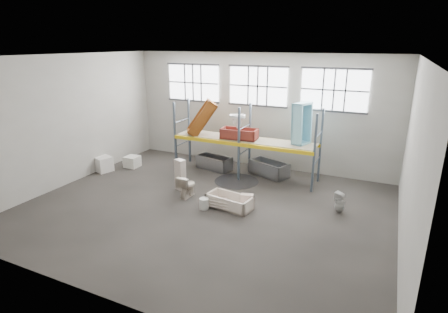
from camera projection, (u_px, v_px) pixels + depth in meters
The scene contains 34 objects.
floor at pixel (205, 209), 12.34m from camera, with size 12.00×10.00×0.10m, color #47423D.
ceiling at pixel (203, 55), 10.79m from camera, with size 12.00×10.00×0.10m, color silver.
wall_back at pixel (258, 111), 15.92m from camera, with size 12.00×0.10×5.00m, color #9D9A91.
wall_front at pixel (85, 194), 7.21m from camera, with size 12.00×0.10×5.00m, color #9D9A91.
wall_left at pixel (67, 120), 14.02m from camera, with size 0.10×10.00×5.00m, color #B1AEA5.
wall_right at pixel (414, 162), 9.12m from camera, with size 0.10×10.00×5.00m, color beige.
window_left at pixel (193, 83), 16.79m from camera, with size 2.60×0.04×1.60m, color white.
window_mid at pixel (258, 86), 15.49m from camera, with size 2.60×0.04×1.60m, color white.
window_right at pixel (334, 90), 14.20m from camera, with size 2.60×0.04×1.60m, color white.
rack_upright_la at pixel (175, 137), 15.59m from camera, with size 0.08×0.08×3.00m, color slate.
rack_upright_lb at pixel (189, 131), 16.62m from camera, with size 0.08×0.08×3.00m, color slate.
rack_upright_ma at pixel (239, 145), 14.37m from camera, with size 0.08×0.08×3.00m, color slate.
rack_upright_mb at pixel (250, 138), 15.41m from camera, with size 0.08×0.08×3.00m, color slate.
rack_upright_ra at pixel (314, 154), 13.16m from camera, with size 0.08×0.08×3.00m, color slate.
rack_upright_rb at pixel (321, 146), 14.19m from camera, with size 0.08×0.08×3.00m, color slate.
rack_beam_front at pixel (239, 145), 14.37m from camera, with size 6.00×0.10×0.14m, color yellow.
rack_beam_back at pixel (250, 138), 15.41m from camera, with size 6.00×0.10×0.14m, color yellow.
shelf_deck at pixel (245, 139), 14.86m from camera, with size 5.90×1.10×0.03m, color gray.
wet_patch at pixel (236, 181), 14.65m from camera, with size 1.80×1.80×0.00m, color black.
bathtub_beige at pixel (229, 202), 12.23m from camera, with size 1.54×0.73×0.45m, color beige, non-canonical shape.
cistern_spare at pixel (247, 200), 12.23m from camera, with size 0.43×0.20×0.41m, color #F4D5C7.
sink_in_tub at pixel (228, 201), 12.47m from camera, with size 0.40×0.40×0.14m, color beige.
toilet_beige at pixel (187, 186), 13.08m from camera, with size 0.46×0.81×0.83m, color beige.
cistern_tall at pixel (180, 175), 13.65m from camera, with size 0.39×0.25×1.20m, color beige.
toilet_white at pixel (340, 202), 11.90m from camera, with size 0.32×0.33×0.71m, color silver.
steel_tub_left at pixel (214, 162), 16.03m from camera, with size 1.56×0.73×0.57m, color #9D9FA5, non-canonical shape.
steel_tub_right at pixel (269, 168), 15.23m from camera, with size 1.66×0.78×0.61m, color #ACB0B5, non-canonical shape.
rust_tub_flat at pixel (239, 134), 14.77m from camera, with size 1.48×0.70×0.42m, color maroon, non-canonical shape.
rust_tub_tilted at pixel (202, 118), 15.43m from camera, with size 1.64×0.77×0.46m, color #804E0D, non-canonical shape.
sink_on_shelf at pixel (237, 127), 14.63m from camera, with size 0.64×0.49×0.57m, color silver.
blue_tub_upright at pixel (302, 124), 13.90m from camera, with size 1.63×0.76×0.46m, color #84CBE0, non-canonical shape.
bucket at pixel (204, 204), 12.18m from camera, with size 0.32×0.32×0.37m, color beige.
carton_near at pixel (103, 164), 15.75m from camera, with size 0.75×0.64×0.64m, color white.
carton_far at pixel (132, 162), 16.27m from camera, with size 0.59×0.59×0.49m, color silver.
Camera 1 is at (5.34, -9.88, 5.40)m, focal length 28.84 mm.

